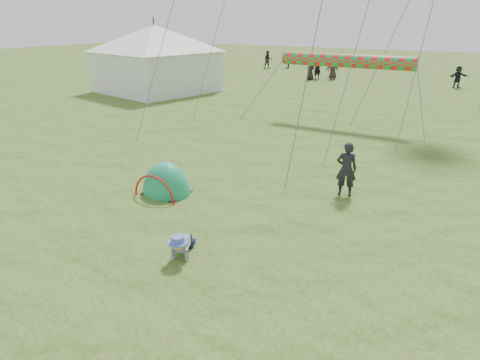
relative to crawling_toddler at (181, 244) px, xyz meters
The scene contains 13 objects.
ground 0.44m from the crawling_toddler, 34.66° to the left, with size 140.00×140.00×0.00m, color #295518.
crawling_toddler is the anchor object (origin of this frame).
popup_tent 3.80m from the crawling_toddler, 135.36° to the left, with size 1.52×1.25×1.97m, color #12866B.
standing_adult 5.66m from the crawling_toddler, 69.72° to the left, with size 0.60×0.39×1.63m, color black.
event_marquee 23.32m from the crawling_toddler, 132.62° to the left, with size 7.08×7.08×4.87m, color white, non-canonical shape.
crowd_person_4 30.00m from the crawling_toddler, 107.05° to the left, with size 0.87×0.57×1.78m, color black.
crowd_person_7 38.59m from the crawling_toddler, 111.82° to the left, with size 0.82×0.64×1.68m, color black.
crowd_person_9 32.52m from the crawling_toddler, 104.07° to the left, with size 1.06×0.61×1.64m, color black.
crowd_person_10 30.87m from the crawling_toddler, 103.60° to the left, with size 0.85×0.55×1.74m, color #2E2320.
crowd_person_11 30.31m from the crawling_toddler, 85.35° to the left, with size 1.49×0.47×1.61m, color black.
crowd_person_12 30.44m from the crawling_toddler, 106.00° to the left, with size 0.65×0.43×1.80m, color black.
crowd_person_13 38.01m from the crawling_toddler, 114.81° to the left, with size 0.87×0.68×1.79m, color #2E2721.
rainbow_tube_kite 14.78m from the crawling_toddler, 95.01° to the left, with size 0.64×0.64×6.51m, color red.
Camera 1 is at (5.14, -6.59, 4.95)m, focal length 32.00 mm.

